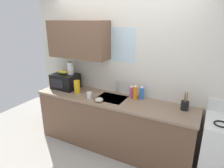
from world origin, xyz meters
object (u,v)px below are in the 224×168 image
at_px(dish_soap_bottle_blue, 142,93).
at_px(banana_bunch, 62,72).
at_px(dish_soap_bottle_pink, 132,92).
at_px(utensil_crock, 185,105).
at_px(microwave, 65,81).
at_px(small_bowl, 99,100).
at_px(paper_towel_roll, 70,68).
at_px(dish_soap_bottle_orange, 135,92).
at_px(cereal_canister, 77,87).
at_px(mug_white, 89,95).

bearing_deg(dish_soap_bottle_blue, banana_bunch, -173.74).
xyz_separation_m(dish_soap_bottle_pink, utensil_crock, (0.84, -0.08, -0.03)).
bearing_deg(microwave, small_bowl, -15.90).
height_order(paper_towel_roll, dish_soap_bottle_orange, paper_towel_roll).
height_order(dish_soap_bottle_pink, utensil_crock, utensil_crock).
bearing_deg(dish_soap_bottle_pink, cereal_canister, -164.80).
distance_m(dish_soap_bottle_pink, cereal_canister, 0.94).
bearing_deg(dish_soap_bottle_blue, paper_towel_roll, -175.19).
height_order(microwave, dish_soap_bottle_pink, microwave).
height_order(dish_soap_bottle_pink, small_bowl, dish_soap_bottle_pink).
relative_size(banana_bunch, cereal_canister, 0.89).
relative_size(dish_soap_bottle_pink, dish_soap_bottle_orange, 0.87).
bearing_deg(dish_soap_bottle_blue, mug_white, -155.43).
bearing_deg(dish_soap_bottle_pink, dish_soap_bottle_blue, 4.59).
bearing_deg(cereal_canister, dish_soap_bottle_pink, 15.20).
relative_size(microwave, small_bowl, 3.54).
xyz_separation_m(banana_bunch, paper_towel_roll, (0.15, 0.05, 0.08)).
xyz_separation_m(paper_towel_roll, small_bowl, (0.77, -0.30, -0.35)).
bearing_deg(banana_bunch, microwave, -1.80).
xyz_separation_m(microwave, dish_soap_bottle_blue, (1.42, 0.16, -0.03)).
distance_m(dish_soap_bottle_blue, mug_white, 0.85).
bearing_deg(small_bowl, dish_soap_bottle_blue, 36.88).
distance_m(paper_towel_roll, dish_soap_bottle_pink, 1.19).
bearing_deg(paper_towel_roll, mug_white, -23.51).
height_order(paper_towel_roll, utensil_crock, paper_towel_roll).
relative_size(microwave, dish_soap_bottle_orange, 1.85).
bearing_deg(cereal_canister, microwave, 163.87).
relative_size(microwave, dish_soap_bottle_blue, 2.01).
bearing_deg(small_bowl, cereal_canister, 164.24).
bearing_deg(paper_towel_roll, banana_bunch, -161.57).
height_order(banana_bunch, small_bowl, banana_bunch).
relative_size(dish_soap_bottle_blue, mug_white, 2.41).
xyz_separation_m(microwave, mug_white, (0.65, -0.19, -0.09)).
relative_size(banana_bunch, dish_soap_bottle_pink, 0.93).
bearing_deg(cereal_canister, dish_soap_bottle_orange, 11.73).
height_order(microwave, mug_white, microwave).
bearing_deg(dish_soap_bottle_pink, microwave, -173.21).
height_order(banana_bunch, cereal_canister, banana_bunch).
height_order(dish_soap_bottle_orange, cereal_canister, dish_soap_bottle_orange).
height_order(banana_bunch, utensil_crock, banana_bunch).
distance_m(microwave, utensil_crock, 2.09).
bearing_deg(microwave, mug_white, -16.12).
bearing_deg(dish_soap_bottle_blue, small_bowl, -143.12).
relative_size(dish_soap_bottle_pink, cereal_canister, 0.96).
relative_size(dish_soap_bottle_pink, small_bowl, 1.66).
distance_m(dish_soap_bottle_pink, dish_soap_bottle_orange, 0.09).
xyz_separation_m(banana_bunch, dish_soap_bottle_pink, (1.30, 0.15, -0.20)).
height_order(dish_soap_bottle_orange, small_bowl, dish_soap_bottle_orange).
distance_m(microwave, mug_white, 0.68).
bearing_deg(dish_soap_bottle_blue, utensil_crock, -7.73).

